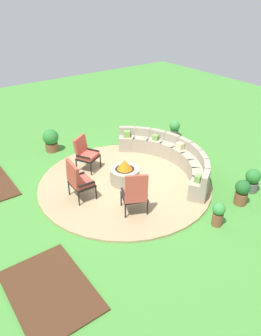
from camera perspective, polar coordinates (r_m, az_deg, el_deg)
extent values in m
plane|color=#478C38|center=(9.18, -1.01, -2.80)|extent=(24.00, 24.00, 0.00)
cylinder|color=tan|center=(9.16, -1.01, -2.65)|extent=(4.88, 4.88, 0.06)
cube|color=#472B19|center=(6.54, -14.13, -20.41)|extent=(2.00, 1.38, 0.04)
cylinder|color=#9E937F|center=(9.03, -1.02, -1.34)|extent=(0.83, 0.83, 0.43)
cylinder|color=black|center=(8.94, -1.03, -0.33)|extent=(0.54, 0.54, 0.06)
cone|color=orange|center=(8.85, -1.04, 0.62)|extent=(0.43, 0.43, 0.28)
cube|color=#9E937F|center=(8.56, 11.98, -3.79)|extent=(0.65, 0.67, 0.49)
cube|color=#9E937F|center=(8.34, 13.22, -1.78)|extent=(0.41, 0.52, 0.28)
cube|color=#9E937F|center=(8.98, 12.21, -2.07)|extent=(0.68, 0.68, 0.49)
cube|color=#9E937F|center=(8.80, 13.41, -0.01)|extent=(0.48, 0.47, 0.28)
cube|color=#9E937F|center=(9.40, 11.69, -0.45)|extent=(0.67, 0.65, 0.49)
cube|color=#9E937F|center=(9.26, 12.79, 1.64)|extent=(0.52, 0.39, 0.28)
cube|color=#9E937F|center=(9.79, 10.55, 0.98)|extent=(0.62, 0.58, 0.49)
cube|color=#9E937F|center=(9.69, 11.50, 3.11)|extent=(0.53, 0.30, 0.28)
cube|color=#9E937F|center=(10.14, 8.89, 2.21)|extent=(0.53, 0.47, 0.49)
cube|color=#9E937F|center=(10.06, 9.68, 4.35)|extent=(0.52, 0.18, 0.28)
cube|color=#9E937F|center=(10.43, 6.85, 3.19)|extent=(0.59, 0.54, 0.49)
cube|color=#9E937F|center=(10.38, 7.45, 5.34)|extent=(0.53, 0.26, 0.28)
cube|color=#9E937F|center=(10.65, 4.51, 3.90)|extent=(0.65, 0.62, 0.49)
cube|color=#9E937F|center=(10.61, 4.92, 6.06)|extent=(0.53, 0.36, 0.28)
cube|color=#9E937F|center=(10.79, 1.98, 4.34)|extent=(0.68, 0.67, 0.49)
cube|color=#9E937F|center=(10.76, 2.19, 6.51)|extent=(0.50, 0.44, 0.28)
cube|color=#9E937F|center=(10.85, -0.65, 4.50)|extent=(0.67, 0.68, 0.49)
cube|color=#9E937F|center=(10.82, -0.64, 6.67)|extent=(0.44, 0.50, 0.28)
cube|color=#70A34C|center=(8.39, 11.88, -1.82)|extent=(0.22, 0.23, 0.18)
cube|color=beige|center=(9.96, 8.83, 3.90)|extent=(0.21, 0.18, 0.20)
cube|color=#70A34C|center=(10.47, 4.47, 5.42)|extent=(0.22, 0.21, 0.17)
cube|color=#70A34C|center=(10.66, -0.67, 6.08)|extent=(0.26, 0.27, 0.21)
cylinder|color=black|center=(9.84, -5.39, 1.16)|extent=(0.04, 0.04, 0.38)
cylinder|color=black|center=(9.44, -7.04, -0.27)|extent=(0.04, 0.04, 0.38)
cylinder|color=black|center=(10.08, -7.89, 1.75)|extent=(0.04, 0.04, 0.38)
cylinder|color=black|center=(9.69, -9.60, 0.38)|extent=(0.04, 0.04, 0.38)
cube|color=black|center=(9.65, -7.56, 1.89)|extent=(0.75, 0.77, 0.05)
cube|color=#B24738|center=(9.62, -7.59, 2.25)|extent=(0.69, 0.71, 0.09)
cube|color=#B24738|center=(9.63, -8.86, 3.84)|extent=(0.36, 0.56, 0.62)
cube|color=black|center=(9.79, -6.81, 3.23)|extent=(0.43, 0.26, 0.04)
cube|color=black|center=(9.40, -8.45, 1.94)|extent=(0.43, 0.26, 0.04)
cylinder|color=black|center=(8.83, -7.99, -2.66)|extent=(0.04, 0.04, 0.38)
cylinder|color=black|center=(8.39, -6.14, -4.43)|extent=(0.04, 0.04, 0.38)
cylinder|color=black|center=(8.66, -10.90, -3.65)|extent=(0.04, 0.04, 0.38)
cylinder|color=black|center=(8.22, -9.17, -5.52)|extent=(0.04, 0.04, 0.38)
cube|color=black|center=(8.40, -8.67, -2.82)|extent=(0.63, 0.55, 0.05)
cube|color=#B24738|center=(8.36, -8.70, -2.42)|extent=(0.58, 0.51, 0.09)
cube|color=#B24738|center=(8.14, -10.28, -1.17)|extent=(0.65, 0.10, 0.73)
cube|color=black|center=(8.55, -9.59, -1.22)|extent=(0.06, 0.46, 0.04)
cube|color=black|center=(8.12, -7.84, -2.90)|extent=(0.06, 0.46, 0.04)
cylinder|color=black|center=(8.11, -1.68, -5.60)|extent=(0.04, 0.04, 0.38)
cylinder|color=black|center=(8.21, 2.09, -5.10)|extent=(0.04, 0.04, 0.38)
cylinder|color=black|center=(7.72, -0.93, -7.71)|extent=(0.04, 0.04, 0.38)
cylinder|color=black|center=(7.83, 3.03, -7.15)|extent=(0.04, 0.04, 0.38)
cube|color=black|center=(7.84, 0.64, -5.10)|extent=(0.72, 0.75, 0.05)
cube|color=#B24738|center=(7.80, 0.64, -4.68)|extent=(0.66, 0.69, 0.09)
cube|color=#B24738|center=(7.45, 1.06, -3.77)|extent=(0.36, 0.60, 0.72)
cube|color=black|center=(7.71, -1.26, -4.53)|extent=(0.44, 0.23, 0.04)
cube|color=black|center=(7.82, 2.52, -4.04)|extent=(0.44, 0.23, 0.04)
cylinder|color=brown|center=(11.25, -13.81, 3.66)|extent=(0.42, 0.42, 0.28)
sphere|color=#2D7A33|center=(11.10, -14.04, 5.38)|extent=(0.52, 0.52, 0.52)
sphere|color=yellow|center=(11.00, -13.98, 5.78)|extent=(0.19, 0.19, 0.19)
cylinder|color=#605B56|center=(12.10, 7.79, 6.15)|extent=(0.30, 0.30, 0.27)
sphere|color=#3D8E42|center=(11.99, 7.89, 7.48)|extent=(0.39, 0.39, 0.39)
sphere|color=#E55638|center=(11.93, 8.06, 7.75)|extent=(0.14, 0.14, 0.14)
cylinder|color=brown|center=(7.89, 15.20, -8.78)|extent=(0.25, 0.25, 0.32)
sphere|color=#3D8E42|center=(7.71, 15.50, -7.03)|extent=(0.30, 0.30, 0.30)
cylinder|color=brown|center=(8.77, 19.00, -5.11)|extent=(0.32, 0.32, 0.33)
sphere|color=#236028|center=(8.58, 19.38, -3.24)|extent=(0.38, 0.38, 0.38)
sphere|color=#DB337A|center=(8.52, 19.72, -2.92)|extent=(0.14, 0.14, 0.14)
cylinder|color=#605B56|center=(9.40, 20.65, -3.11)|extent=(0.36, 0.36, 0.27)
sphere|color=#2D7A33|center=(9.24, 21.01, -1.38)|extent=(0.40, 0.40, 0.40)
sphere|color=yellow|center=(9.17, 21.38, -1.04)|extent=(0.16, 0.16, 0.16)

